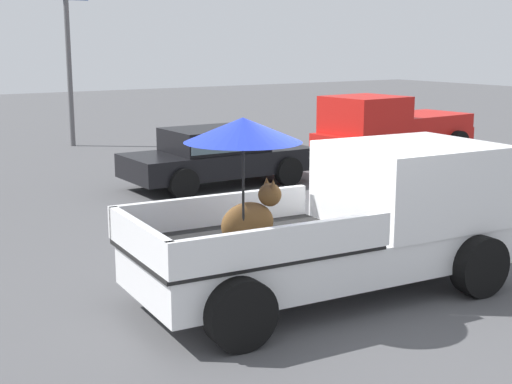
{
  "coord_description": "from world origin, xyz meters",
  "views": [
    {
      "loc": [
        -5.7,
        -7.07,
        3.24
      ],
      "look_at": [
        -0.01,
        1.6,
        1.1
      ],
      "focal_mm": 51.18,
      "sensor_mm": 36.0,
      "label": 1
    }
  ],
  "objects_px": {
    "motel_sign": "(67,24)",
    "pickup_truck_far": "(390,128)",
    "pickup_truck_main": "(352,218)",
    "parked_sedan_near": "(216,154)"
  },
  "relations": [
    {
      "from": "pickup_truck_main",
      "to": "pickup_truck_far",
      "type": "xyz_separation_m",
      "value": [
        8.15,
        7.91,
        -0.11
      ]
    },
    {
      "from": "pickup_truck_main",
      "to": "motel_sign",
      "type": "bearing_deg",
      "value": 88.34
    },
    {
      "from": "pickup_truck_main",
      "to": "parked_sedan_near",
      "type": "bearing_deg",
      "value": 77.82
    },
    {
      "from": "pickup_truck_far",
      "to": "parked_sedan_near",
      "type": "relative_size",
      "value": 1.14
    },
    {
      "from": "pickup_truck_main",
      "to": "motel_sign",
      "type": "height_order",
      "value": "motel_sign"
    },
    {
      "from": "motel_sign",
      "to": "pickup_truck_far",
      "type": "bearing_deg",
      "value": -48.73
    },
    {
      "from": "parked_sedan_near",
      "to": "motel_sign",
      "type": "height_order",
      "value": "motel_sign"
    },
    {
      "from": "motel_sign",
      "to": "parked_sedan_near",
      "type": "bearing_deg",
      "value": -86.36
    },
    {
      "from": "pickup_truck_far",
      "to": "parked_sedan_near",
      "type": "distance_m",
      "value": 6.06
    },
    {
      "from": "parked_sedan_near",
      "to": "pickup_truck_far",
      "type": "bearing_deg",
      "value": 6.98
    }
  ]
}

